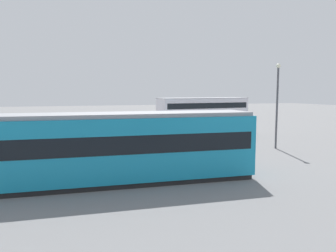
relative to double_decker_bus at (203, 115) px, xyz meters
name	(u,v)px	position (x,y,z in m)	size (l,w,h in m)	color
ground_plane	(163,139)	(5.59, 3.02, -2.03)	(160.00, 160.00, 0.00)	slate
double_decker_bus	(203,115)	(0.00, 0.00, 0.00)	(11.01, 3.77, 3.98)	silver
tram_yellow	(116,147)	(12.31, 16.71, -0.18)	(14.42, 3.35, 3.59)	teal
pedestrian_near_railing	(123,138)	(10.30, 7.39, -1.05)	(0.44, 0.44, 1.71)	black
pedestrian_crossing	(214,140)	(4.01, 10.93, -1.03)	(0.42, 0.42, 1.74)	#4C3F2D
pedestrian_railing	(117,142)	(10.92, 7.91, -1.29)	(8.75, 1.25, 1.08)	gray
info_sign	(39,133)	(16.61, 7.36, -0.44)	(1.22, 0.20, 2.28)	slate
street_lamp	(277,99)	(-1.73, 10.66, 1.99)	(0.36, 0.36, 6.89)	#4C4C51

